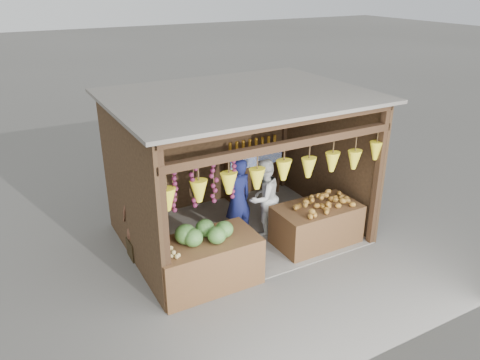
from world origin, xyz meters
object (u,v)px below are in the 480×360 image
man_standing (238,199)px  woman_standing (263,198)px  counter_left (206,262)px  vendor_seated (136,213)px  counter_right (316,225)px

man_standing → woman_standing: (0.49, -0.07, -0.05)m
counter_left → vendor_seated: bearing=117.9°
counter_left → man_standing: (1.11, 1.02, 0.39)m
counter_right → woman_standing: size_ratio=1.03×
counter_left → man_standing: size_ratio=1.04×
woman_standing → vendor_seated: (-2.28, 0.34, 0.10)m
woman_standing → counter_right: bearing=110.3°
man_standing → counter_left: bearing=34.3°
counter_right → counter_left: bearing=-175.4°
counter_right → vendor_seated: 3.17m
counter_right → woman_standing: woman_standing is taller
vendor_seated → counter_left: bearing=149.0°
woman_standing → man_standing: bearing=-28.7°
man_standing → vendor_seated: man_standing is taller
counter_right → woman_standing: (-0.66, 0.76, 0.37)m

